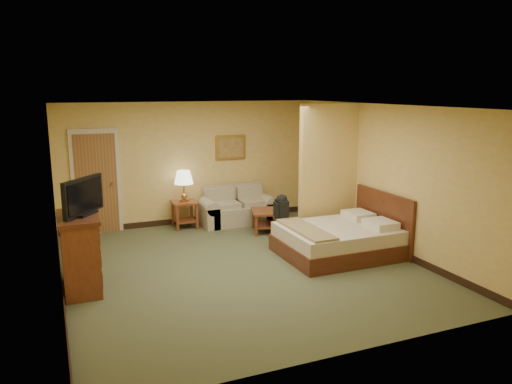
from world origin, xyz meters
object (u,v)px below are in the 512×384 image
coffee_table (269,216)px  bed (341,239)px  loveseat (238,211)px  dresser (80,253)px

coffee_table → bed: bearing=-72.6°
loveseat → bed: (0.92, -2.67, 0.03)m
dresser → bed: size_ratio=0.57×
loveseat → bed: bearing=-70.9°
dresser → bed: (4.30, -0.11, -0.27)m
loveseat → coffee_table: bearing=-67.6°
coffee_table → dresser: bearing=-155.7°
coffee_table → loveseat: bearing=112.4°
dresser → bed: dresser is taller
bed → loveseat: bearing=109.1°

